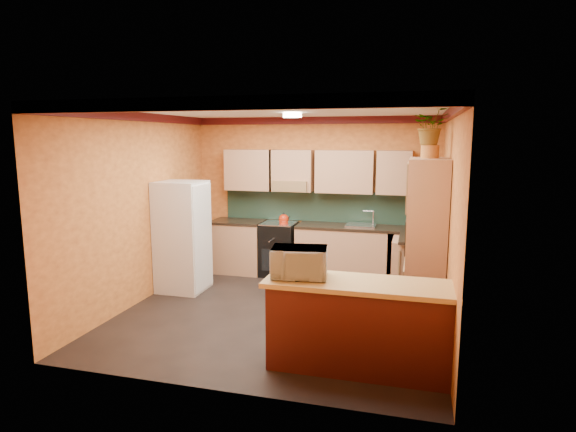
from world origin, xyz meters
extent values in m
plane|color=black|center=(0.00, 0.00, 0.00)|extent=(4.20, 4.20, 0.00)
cube|color=white|center=(0.00, 0.00, 2.70)|extent=(4.20, 4.20, 0.04)
cube|color=orange|center=(0.00, 2.10, 1.35)|extent=(4.20, 0.04, 2.70)
cube|color=orange|center=(0.00, -2.10, 1.35)|extent=(4.20, 0.04, 2.70)
cube|color=orange|center=(-2.10, 0.00, 1.35)|extent=(0.04, 4.20, 2.70)
cube|color=orange|center=(2.10, 0.00, 1.35)|extent=(0.04, 4.20, 2.70)
cube|color=#1C342A|center=(0.25, 2.09, 1.19)|extent=(3.70, 0.02, 0.53)
cube|color=#1C342A|center=(2.09, 1.40, 1.19)|extent=(0.02, 1.40, 0.53)
cube|color=tan|center=(0.10, 1.93, 1.80)|extent=(3.10, 0.34, 0.70)
cylinder|color=white|center=(0.00, 0.60, 2.66)|extent=(0.26, 0.26, 0.06)
cube|color=tan|center=(0.08, 1.80, 0.44)|extent=(3.65, 0.60, 0.88)
cube|color=black|center=(0.08, 1.80, 0.90)|extent=(3.65, 0.62, 0.04)
cube|color=black|center=(-0.55, 1.80, 0.46)|extent=(0.58, 0.58, 0.91)
cube|color=silver|center=(0.85, 1.80, 0.94)|extent=(0.48, 0.40, 0.03)
cube|color=tan|center=(1.80, 1.11, 0.44)|extent=(0.60, 0.80, 0.88)
cube|color=black|center=(1.80, 1.11, 0.90)|extent=(0.62, 0.80, 0.04)
cube|color=silver|center=(-1.75, 0.59, 0.85)|extent=(0.68, 0.66, 1.70)
cube|color=tan|center=(1.85, 0.22, 1.05)|extent=(0.48, 0.90, 2.10)
cylinder|color=#AA6229|center=(1.85, 0.27, 2.18)|extent=(0.22, 0.22, 0.16)
imported|color=tan|center=(1.85, 0.27, 2.50)|extent=(0.49, 0.44, 0.48)
cube|color=#531413|center=(1.20, -1.32, 0.44)|extent=(1.80, 0.55, 0.88)
cube|color=tan|center=(1.20, -1.32, 0.91)|extent=(1.90, 0.65, 0.05)
imported|color=silver|center=(0.58, -1.32, 1.09)|extent=(0.62, 0.46, 0.31)
camera|label=1|loc=(1.72, -5.98, 2.35)|focal=30.00mm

